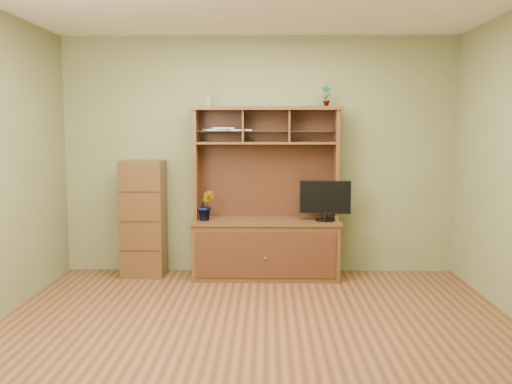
{
  "coord_description": "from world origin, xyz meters",
  "views": [
    {
      "loc": [
        0.1,
        -4.56,
        1.66
      ],
      "look_at": [
        -0.02,
        1.2,
        1.02
      ],
      "focal_mm": 40.0,
      "sensor_mm": 36.0,
      "label": 1
    }
  ],
  "objects": [
    {
      "name": "media_hutch",
      "position": [
        0.08,
        1.73,
        0.52
      ],
      "size": [
        1.66,
        0.61,
        1.9
      ],
      "color": "#3E2511",
      "rests_on": "room"
    },
    {
      "name": "monitor",
      "position": [
        0.73,
        1.65,
        0.88
      ],
      "size": [
        0.56,
        0.22,
        0.44
      ],
      "rotation": [
        0.0,
        0.0,
        -0.11
      ],
      "color": "black",
      "rests_on": "media_hutch"
    },
    {
      "name": "magazines",
      "position": [
        -0.38,
        1.8,
        1.65
      ],
      "size": [
        0.56,
        0.28,
        0.04
      ],
      "color": "#BABBC0",
      "rests_on": "media_hutch"
    },
    {
      "name": "top_plant",
      "position": [
        0.74,
        1.8,
        2.02
      ],
      "size": [
        0.13,
        0.09,
        0.24
      ],
      "primitive_type": "imported",
      "rotation": [
        0.0,
        0.0,
        -0.02
      ],
      "color": "#305D20",
      "rests_on": "media_hutch"
    },
    {
      "name": "room",
      "position": [
        0.0,
        0.0,
        1.35
      ],
      "size": [
        4.54,
        4.04,
        2.74
      ],
      "color": "#502F17",
      "rests_on": "ground"
    },
    {
      "name": "orchid_plant",
      "position": [
        -0.58,
        1.65,
        0.82
      ],
      "size": [
        0.21,
        0.18,
        0.34
      ],
      "primitive_type": "imported",
      "rotation": [
        0.0,
        0.0,
        0.16
      ],
      "color": "#2F6121",
      "rests_on": "media_hutch"
    },
    {
      "name": "side_cabinet",
      "position": [
        -1.3,
        1.77,
        0.65
      ],
      "size": [
        0.47,
        0.43,
        1.3
      ],
      "color": "#3E2511",
      "rests_on": "room"
    },
    {
      "name": "reed_diffuser",
      "position": [
        -0.58,
        1.8,
        2.02
      ],
      "size": [
        0.06,
        0.06,
        0.31
      ],
      "color": "silver",
      "rests_on": "media_hutch"
    }
  ]
}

